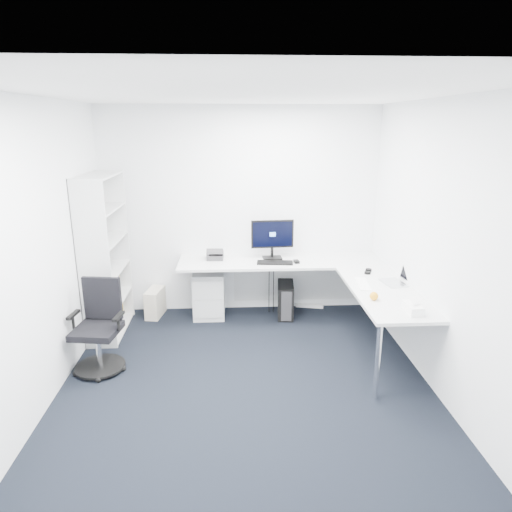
{
  "coord_description": "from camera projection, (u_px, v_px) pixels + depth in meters",
  "views": [
    {
      "loc": [
        -0.11,
        -3.81,
        2.47
      ],
      "look_at": [
        0.15,
        1.05,
        1.05
      ],
      "focal_mm": 32.0,
      "sensor_mm": 36.0,
      "label": 1
    }
  ],
  "objects": [
    {
      "name": "ground",
      "position": [
        246.0,
        392.0,
        4.35
      ],
      "size": [
        4.2,
        4.2,
        0.0
      ],
      "primitive_type": "plane",
      "color": "black"
    },
    {
      "name": "ceiling",
      "position": [
        244.0,
        93.0,
        3.6
      ],
      "size": [
        4.2,
        4.2,
        0.0
      ],
      "primitive_type": "plane",
      "color": "white"
    },
    {
      "name": "wall_back",
      "position": [
        240.0,
        212.0,
        5.99
      ],
      "size": [
        3.6,
        0.02,
        2.7
      ],
      "primitive_type": "cube",
      "color": "white",
      "rests_on": "ground"
    },
    {
      "name": "wall_front",
      "position": [
        261.0,
        394.0,
        1.96
      ],
      "size": [
        3.6,
        0.02,
        2.7
      ],
      "primitive_type": "cube",
      "color": "white",
      "rests_on": "ground"
    },
    {
      "name": "wall_left",
      "position": [
        34.0,
        260.0,
        3.88
      ],
      "size": [
        0.02,
        4.2,
        2.7
      ],
      "primitive_type": "cube",
      "color": "white",
      "rests_on": "ground"
    },
    {
      "name": "wall_right",
      "position": [
        447.0,
        254.0,
        4.07
      ],
      "size": [
        0.02,
        4.2,
        2.7
      ],
      "primitive_type": "cube",
      "color": "white",
      "rests_on": "ground"
    },
    {
      "name": "l_desk",
      "position": [
        287.0,
        299.0,
        5.61
      ],
      "size": [
        2.69,
        1.51,
        0.79
      ],
      "primitive_type": null,
      "color": "silver",
      "rests_on": "ground"
    },
    {
      "name": "drawer_pedestal",
      "position": [
        209.0,
        293.0,
        6.04
      ],
      "size": [
        0.4,
        0.5,
        0.62
      ],
      "primitive_type": "cube",
      "color": "silver",
      "rests_on": "ground"
    },
    {
      "name": "bookshelf",
      "position": [
        105.0,
        256.0,
        5.39
      ],
      "size": [
        0.37,
        0.96,
        1.92
      ],
      "primitive_type": null,
      "color": "silver",
      "rests_on": "ground"
    },
    {
      "name": "task_chair",
      "position": [
        96.0,
        328.0,
        4.62
      ],
      "size": [
        0.6,
        0.6,
        0.95
      ],
      "primitive_type": null,
      "rotation": [
        0.0,
        0.0,
        -0.14
      ],
      "color": "black",
      "rests_on": "ground"
    },
    {
      "name": "black_pc_tower",
      "position": [
        285.0,
        300.0,
        6.04
      ],
      "size": [
        0.24,
        0.47,
        0.45
      ],
      "primitive_type": "cube",
      "rotation": [
        0.0,
        0.0,
        -0.1
      ],
      "color": "black",
      "rests_on": "ground"
    },
    {
      "name": "beige_pc_tower",
      "position": [
        155.0,
        303.0,
        6.05
      ],
      "size": [
        0.24,
        0.41,
        0.37
      ],
      "primitive_type": "cube",
      "rotation": [
        0.0,
        0.0,
        -0.17
      ],
      "color": "beige",
      "rests_on": "ground"
    },
    {
      "name": "power_strip",
      "position": [
        310.0,
        306.0,
        6.36
      ],
      "size": [
        0.38,
        0.14,
        0.04
      ],
      "primitive_type": "cube",
      "rotation": [
        0.0,
        0.0,
        -0.21
      ],
      "color": "white",
      "rests_on": "ground"
    },
    {
      "name": "monitor",
      "position": [
        272.0,
        239.0,
        5.82
      ],
      "size": [
        0.56,
        0.21,
        0.52
      ],
      "primitive_type": null,
      "rotation": [
        0.0,
        0.0,
        0.07
      ],
      "color": "black",
      "rests_on": "l_desk"
    },
    {
      "name": "black_keyboard",
      "position": [
        275.0,
        263.0,
        5.7
      ],
      "size": [
        0.46,
        0.2,
        0.02
      ],
      "primitive_type": "cube",
      "rotation": [
        0.0,
        0.0,
        -0.1
      ],
      "color": "black",
      "rests_on": "l_desk"
    },
    {
      "name": "mouse",
      "position": [
        297.0,
        262.0,
        5.72
      ],
      "size": [
        0.07,
        0.11,
        0.03
      ],
      "primitive_type": "cube",
      "rotation": [
        0.0,
        0.0,
        0.13
      ],
      "color": "black",
      "rests_on": "l_desk"
    },
    {
      "name": "desk_phone",
      "position": [
        215.0,
        254.0,
        5.87
      ],
      "size": [
        0.22,
        0.22,
        0.15
      ],
      "primitive_type": null,
      "rotation": [
        0.0,
        0.0,
        -0.04
      ],
      "color": "#2E2D30",
      "rests_on": "l_desk"
    },
    {
      "name": "laptop",
      "position": [
        394.0,
        274.0,
        4.95
      ],
      "size": [
        0.35,
        0.35,
        0.22
      ],
      "primitive_type": null,
      "rotation": [
        0.0,
        0.0,
        0.17
      ],
      "color": "silver",
      "rests_on": "l_desk"
    },
    {
      "name": "white_keyboard",
      "position": [
        363.0,
        284.0,
        4.95
      ],
      "size": [
        0.16,
        0.42,
        0.01
      ],
      "primitive_type": "cube",
      "rotation": [
        0.0,
        0.0,
        -0.11
      ],
      "color": "white",
      "rests_on": "l_desk"
    },
    {
      "name": "headphones",
      "position": [
        368.0,
        271.0,
        5.35
      ],
      "size": [
        0.16,
        0.2,
        0.04
      ],
      "primitive_type": null,
      "rotation": [
        0.0,
        0.0,
        -0.39
      ],
      "color": "black",
      "rests_on": "l_desk"
    },
    {
      "name": "orange_fruit",
      "position": [
        374.0,
        296.0,
        4.51
      ],
      "size": [
        0.09,
        0.09,
        0.09
      ],
      "primitive_type": "sphere",
      "color": "orange",
      "rests_on": "l_desk"
    },
    {
      "name": "tissue_box",
      "position": [
        413.0,
        308.0,
        4.21
      ],
      "size": [
        0.12,
        0.24,
        0.08
      ],
      "primitive_type": "cube",
      "rotation": [
        0.0,
        0.0,
        0.0
      ],
      "color": "white",
      "rests_on": "l_desk"
    }
  ]
}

